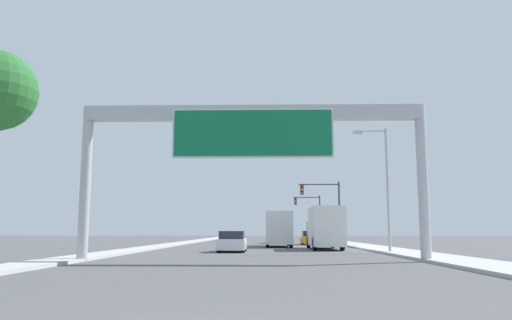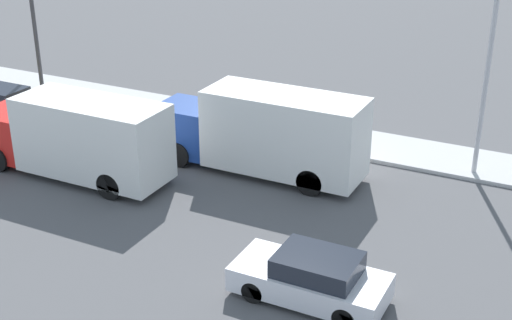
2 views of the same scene
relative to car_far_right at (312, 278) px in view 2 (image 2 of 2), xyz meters
The scene contains 6 objects.
car_far_right is the anchor object (origin of this frame).
car_near_center 19.83m from the car_far_right, 69.32° to the left, with size 1.81×4.22×1.44m.
truck_box_primary 11.58m from the car_far_right, 72.35° to the left, with size 2.33×8.02×3.13m.
truck_box_secondary 8.58m from the car_far_right, 34.79° to the left, with size 2.32×8.37×3.27m.
traffic_light_near_intersection 21.31m from the car_far_right, 64.84° to the left, with size 4.45×0.32×6.74m.
street_lamp_right 11.16m from the car_far_right, 13.38° to the right, with size 2.25×0.28×8.19m.
Camera 2 is at (-17.25, 22.90, 11.55)m, focal length 50.00 mm.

